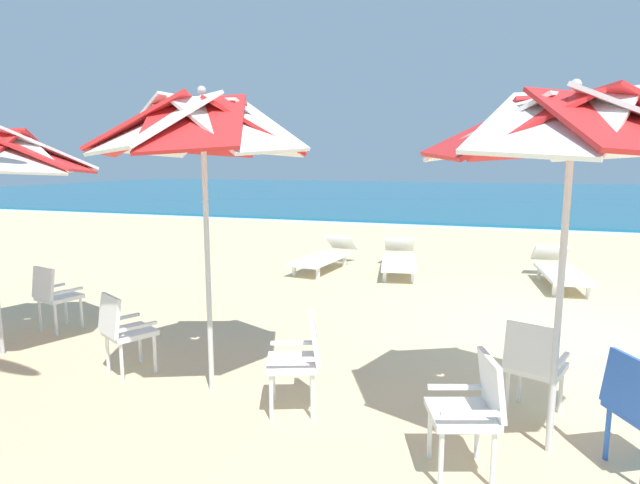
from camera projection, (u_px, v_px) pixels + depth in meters
name	position (u px, v px, depth m)	size (l,w,h in m)	color
ground_plane	(584.00, 336.00, 6.49)	(80.00, 80.00, 0.00)	beige
sea	(507.00, 194.00, 33.70)	(80.00, 36.00, 0.10)	#19607F
surf_foam	(526.00, 230.00, 16.51)	(80.00, 0.70, 0.01)	white
beach_umbrella_0	(572.00, 131.00, 3.54)	(2.08, 2.08, 2.75)	silver
plastic_chair_0	(472.00, 407.00, 3.57)	(0.58, 0.55, 0.87)	white
plastic_chair_1	(534.00, 363.00, 4.34)	(0.56, 0.59, 0.87)	white
beach_umbrella_1	(203.00, 131.00, 4.59)	(2.05, 2.05, 2.85)	silver
plastic_chair_3	(123.00, 329.00, 5.24)	(0.60, 0.61, 0.87)	white
plastic_chair_4	(300.00, 356.00, 4.49)	(0.59, 0.56, 0.87)	white
plastic_chair_5	(54.00, 294.00, 6.60)	(0.53, 0.56, 0.87)	white
sun_lounger_1	(560.00, 270.00, 9.12)	(0.83, 2.20, 0.62)	white
sun_lounger_2	(399.00, 259.00, 10.13)	(0.96, 2.22, 0.62)	white
sun_lounger_3	(325.00, 256.00, 10.48)	(0.91, 2.21, 0.62)	white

